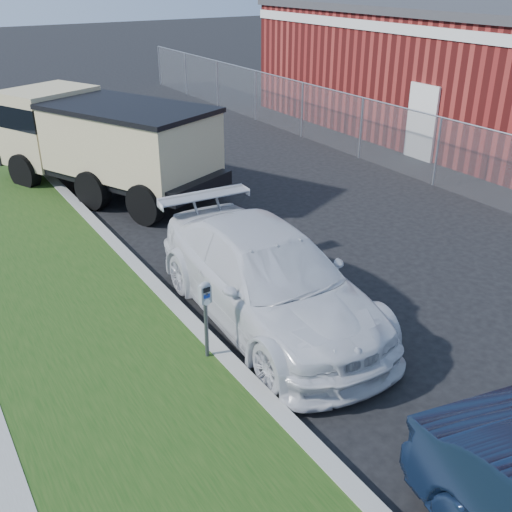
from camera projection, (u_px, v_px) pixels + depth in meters
ground at (358, 313)px, 10.04m from camera, size 120.00×120.00×0.00m
chainlink_fence at (362, 116)px, 17.70m from camera, size 0.06×30.06×30.00m
brick_building at (476, 66)px, 20.93m from camera, size 9.20×14.20×4.17m
parking_meter at (205, 304)px, 8.33m from camera, size 0.17×0.12×1.22m
white_wagon at (267, 278)px, 9.56m from camera, size 2.33×5.24×1.49m
dump_truck at (100, 139)px, 14.99m from camera, size 4.54×6.49×2.40m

